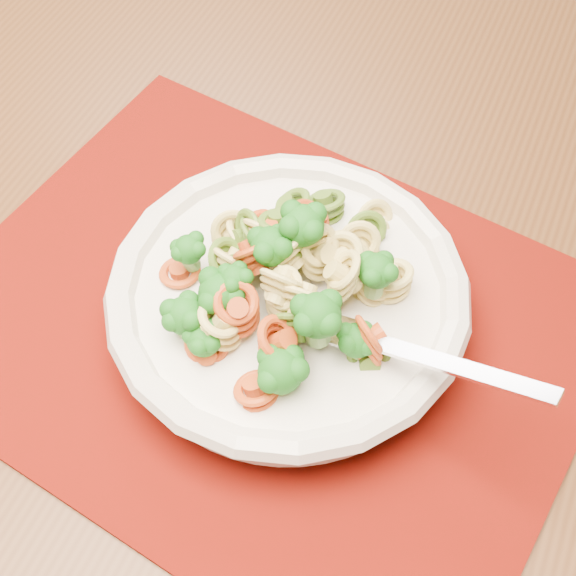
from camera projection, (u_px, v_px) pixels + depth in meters
The scene contains 5 objects.
dining_table at pixel (287, 247), 0.72m from camera, with size 1.49×1.09×0.77m.
placemat at pixel (263, 326), 0.54m from camera, with size 0.43×0.33×0.00m, color #620704.
pasta_bowl at pixel (288, 298), 0.52m from camera, with size 0.24×0.24×0.05m.
pasta_broccoli_heap at pixel (288, 283), 0.51m from camera, with size 0.20×0.20×0.06m, color tan, non-canonical shape.
fork at pixel (343, 332), 0.49m from camera, with size 0.19×0.02×0.01m, color silver, non-canonical shape.
Camera 1 is at (0.42, -0.40, 1.24)m, focal length 50.00 mm.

